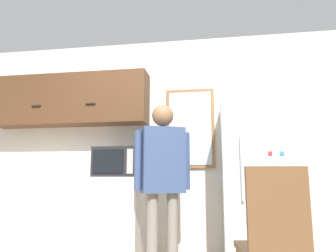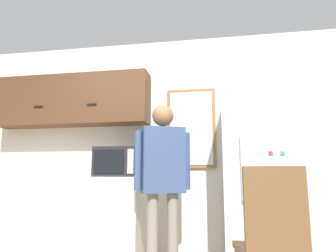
{
  "view_description": "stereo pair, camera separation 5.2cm",
  "coord_description": "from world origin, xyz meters",
  "px_view_note": "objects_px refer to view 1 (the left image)",
  "views": [
    {
      "loc": [
        0.66,
        -1.93,
        0.95
      ],
      "look_at": [
        0.21,
        0.97,
        1.43
      ],
      "focal_mm": 32.0,
      "sensor_mm": 36.0,
      "label": 1
    },
    {
      "loc": [
        0.71,
        -1.92,
        0.95
      ],
      "look_at": [
        0.21,
        0.97,
        1.43
      ],
      "focal_mm": 32.0,
      "sensor_mm": 36.0,
      "label": 2
    }
  ],
  "objects_px": {
    "refrigerator": "(260,182)",
    "microwave": "(118,162)",
    "person": "(163,169)",
    "chair": "(275,239)"
  },
  "relations": [
    {
      "from": "refrigerator",
      "to": "microwave",
      "type": "bearing_deg",
      "value": -179.37
    },
    {
      "from": "person",
      "to": "refrigerator",
      "type": "height_order",
      "value": "refrigerator"
    },
    {
      "from": "person",
      "to": "microwave",
      "type": "bearing_deg",
      "value": 124.9
    },
    {
      "from": "microwave",
      "to": "chair",
      "type": "xyz_separation_m",
      "value": [
        1.46,
        -1.22,
        -0.55
      ]
    },
    {
      "from": "chair",
      "to": "person",
      "type": "bearing_deg",
      "value": -51.83
    },
    {
      "from": "microwave",
      "to": "chair",
      "type": "distance_m",
      "value": 1.98
    },
    {
      "from": "chair",
      "to": "refrigerator",
      "type": "bearing_deg",
      "value": -101.84
    },
    {
      "from": "microwave",
      "to": "refrigerator",
      "type": "xyz_separation_m",
      "value": [
        1.56,
        0.02,
        -0.22
      ]
    },
    {
      "from": "microwave",
      "to": "refrigerator",
      "type": "distance_m",
      "value": 1.58
    },
    {
      "from": "person",
      "to": "chair",
      "type": "height_order",
      "value": "person"
    }
  ]
}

